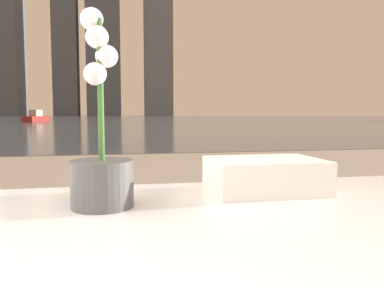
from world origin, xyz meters
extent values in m
cylinder|color=#4C4C4C|center=(-0.56, 0.89, 0.61)|extent=(0.12, 0.12, 0.10)
cylinder|color=#38662D|center=(-0.56, 0.89, 0.79)|extent=(0.01, 0.01, 0.28)
sphere|color=silver|center=(-0.57, 0.90, 0.93)|extent=(0.04, 0.04, 0.04)
sphere|color=silver|center=(-0.56, 0.89, 0.90)|extent=(0.04, 0.04, 0.04)
sphere|color=silver|center=(-0.54, 0.89, 0.86)|extent=(0.04, 0.04, 0.04)
sphere|color=silver|center=(-0.57, 0.89, 0.82)|extent=(0.04, 0.04, 0.04)
cube|color=white|center=(-0.18, 0.96, 0.58)|extent=(0.26, 0.19, 0.04)
cube|color=white|center=(-0.18, 0.96, 0.62)|extent=(0.26, 0.19, 0.04)
cube|color=slate|center=(0.00, 62.00, 0.01)|extent=(180.00, 110.00, 0.01)
cube|color=maroon|center=(-7.55, 34.47, 0.25)|extent=(1.81, 2.94, 0.49)
cube|color=#B2A893|center=(-7.55, 34.47, 0.77)|extent=(1.00, 1.21, 0.56)
cube|color=#4C515B|center=(-15.63, 118.00, 23.54)|extent=(6.94, 7.70, 47.08)
cube|color=#4C515B|center=(-4.65, 118.00, 19.02)|extent=(9.83, 9.90, 38.04)
cube|color=slate|center=(11.84, 118.00, 21.00)|extent=(8.41, 7.61, 42.00)
camera|label=1|loc=(-0.52, 0.12, 0.75)|focal=35.00mm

